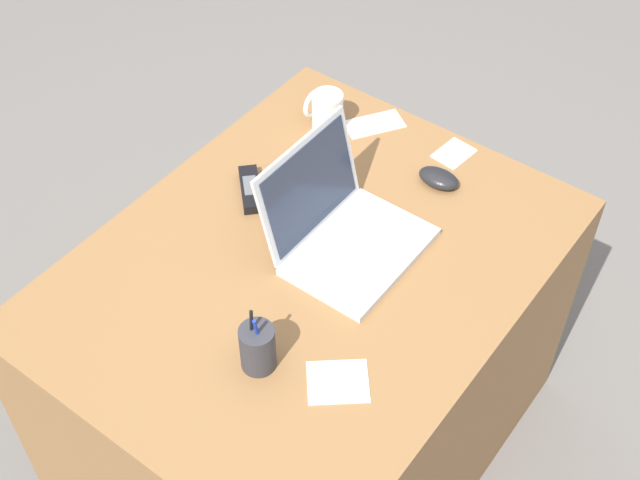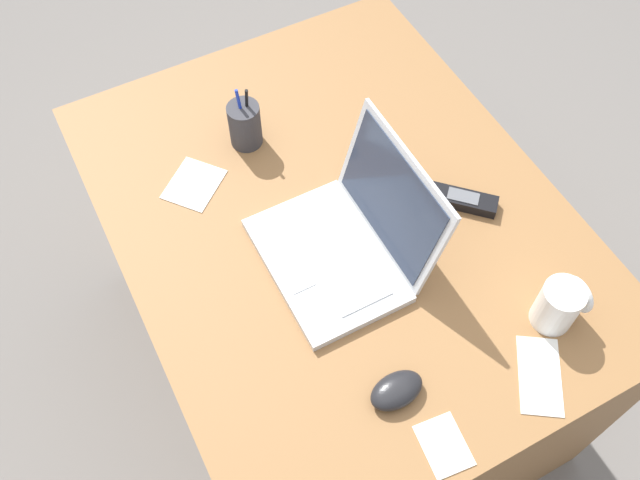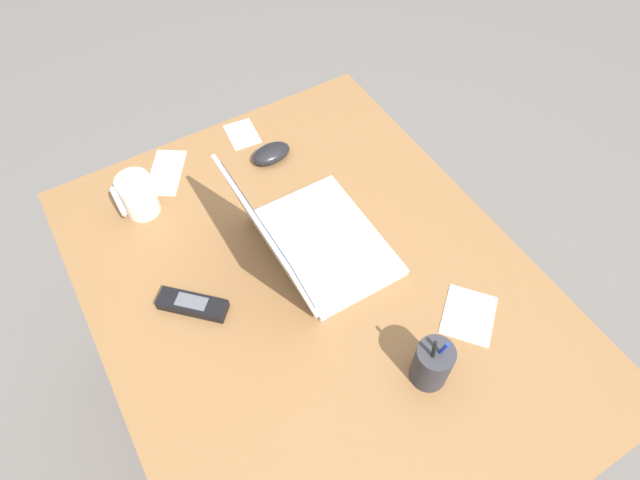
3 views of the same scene
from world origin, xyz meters
The scene contains 10 objects.
ground_plane centered at (0.00, 0.00, 0.00)m, with size 6.00×6.00×0.00m, color slate.
desk centered at (0.00, 0.00, 0.37)m, with size 1.14×0.89×0.75m, color olive.
laptop centered at (0.09, -0.03, 0.80)m, with size 0.32×0.28×0.24m.
computer_mouse centered at (0.38, -0.10, 0.76)m, with size 0.06×0.10×0.04m, color black.
coffee_mug_white centered at (0.39, 0.24, 0.80)m, with size 0.08×0.09×0.10m.
cordless_phone centered at (0.09, 0.24, 0.76)m, with size 0.13×0.13×0.03m.
pen_holder centered at (-0.27, -0.08, 0.80)m, with size 0.07×0.07×0.15m.
paper_note_near_laptop centered at (0.50, -0.07, 0.75)m, with size 0.10×0.07×0.00m, color white.
paper_note_left centered at (0.48, 0.15, 0.75)m, with size 0.15×0.08×0.00m, color white.
paper_note_right centered at (-0.22, -0.24, 0.75)m, with size 0.10×0.12×0.00m, color white.
Camera 2 is at (0.70, -0.41, 1.93)m, focal length 38.97 mm.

